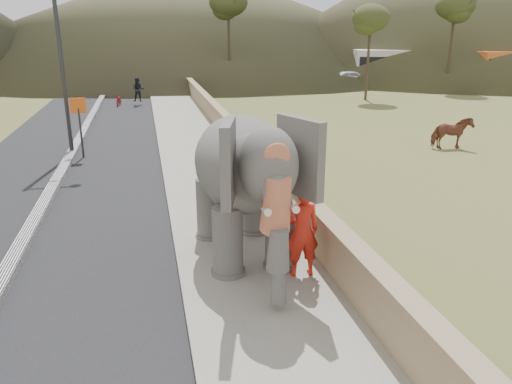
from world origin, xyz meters
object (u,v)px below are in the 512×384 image
lamppost (66,31)px  elephant_and_man (243,183)px  motorcyclist (129,94)px  cow (452,133)px

lamppost → elephant_and_man: 12.30m
lamppost → motorcyclist: (1.75, 13.71, -4.12)m
lamppost → cow: (15.51, -2.32, -4.18)m
lamppost → elephant_and_man: (4.71, -10.92, -3.12)m
lamppost → motorcyclist: size_ratio=3.82×
cow → motorcyclist: size_ratio=0.79×
lamppost → cow: bearing=-8.5°
cow → motorcyclist: motorcyclist is taller
cow → elephant_and_man: elephant_and_man is taller
cow → elephant_and_man: size_ratio=0.36×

